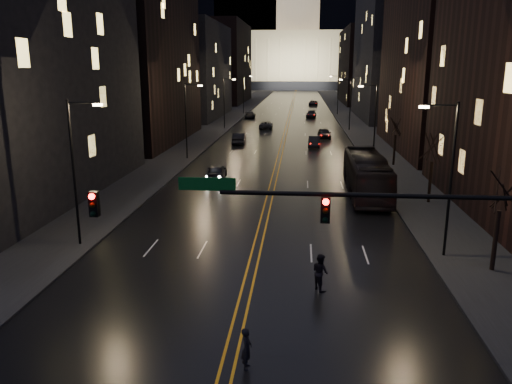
% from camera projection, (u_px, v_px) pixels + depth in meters
% --- Properties ---
extents(ground, '(900.00, 900.00, 0.00)m').
position_uv_depth(ground, '(235.00, 339.00, 20.43)').
color(ground, black).
rests_on(ground, ground).
extents(road, '(20.00, 320.00, 0.02)m').
position_uv_depth(road, '(292.00, 105.00, 146.01)').
color(road, black).
rests_on(road, ground).
extents(sidewalk_left, '(8.00, 320.00, 0.16)m').
position_uv_depth(sidewalk_left, '(245.00, 104.00, 147.20)').
color(sidewalk_left, black).
rests_on(sidewalk_left, ground).
extents(sidewalk_right, '(8.00, 320.00, 0.16)m').
position_uv_depth(sidewalk_right, '(341.00, 105.00, 144.79)').
color(sidewalk_right, black).
rests_on(sidewalk_right, ground).
extents(center_line, '(0.62, 320.00, 0.01)m').
position_uv_depth(center_line, '(292.00, 105.00, 146.01)').
color(center_line, orange).
rests_on(center_line, road).
extents(building_left_near, '(12.00, 28.00, 22.00)m').
position_uv_depth(building_left_near, '(14.00, 65.00, 40.81)').
color(building_left_near, black).
rests_on(building_left_near, ground).
extents(building_left_mid, '(12.00, 30.00, 28.00)m').
position_uv_depth(building_left_mid, '(137.00, 44.00, 70.99)').
color(building_left_mid, black).
rests_on(building_left_mid, ground).
extents(building_left_far, '(12.00, 34.00, 20.00)m').
position_uv_depth(building_left_far, '(194.00, 71.00, 108.67)').
color(building_left_far, black).
rests_on(building_left_far, ground).
extents(building_left_dist, '(12.00, 40.00, 24.00)m').
position_uv_depth(building_left_dist, '(226.00, 63.00, 154.55)').
color(building_left_dist, black).
rests_on(building_left_dist, ground).
extents(building_right_tall, '(12.00, 30.00, 38.00)m').
position_uv_depth(building_right_tall, '(452.00, 0.00, 62.29)').
color(building_right_tall, black).
rests_on(building_right_tall, ground).
extents(building_right_mid, '(12.00, 34.00, 26.00)m').
position_uv_depth(building_right_mid, '(391.00, 56.00, 104.33)').
color(building_right_mid, black).
rests_on(building_right_mid, ground).
extents(building_right_dist, '(12.00, 40.00, 22.00)m').
position_uv_depth(building_right_dist, '(363.00, 66.00, 151.19)').
color(building_right_dist, black).
rests_on(building_right_dist, ground).
extents(capitol, '(90.00, 50.00, 58.50)m').
position_uv_depth(capitol, '(297.00, 54.00, 257.75)').
color(capitol, black).
rests_on(capitol, ground).
extents(traffic_signal, '(17.29, 0.45, 7.00)m').
position_uv_depth(traffic_signal, '(390.00, 224.00, 18.67)').
color(traffic_signal, black).
rests_on(traffic_signal, ground).
extents(streetlamp_right_near, '(2.13, 0.25, 9.00)m').
position_uv_depth(streetlamp_right_near, '(448.00, 172.00, 27.92)').
color(streetlamp_right_near, black).
rests_on(streetlamp_right_near, ground).
extents(streetlamp_left_near, '(2.13, 0.25, 9.00)m').
position_uv_depth(streetlamp_left_near, '(76.00, 166.00, 29.78)').
color(streetlamp_left_near, black).
rests_on(streetlamp_left_near, ground).
extents(streetlamp_right_mid, '(2.13, 0.25, 9.00)m').
position_uv_depth(streetlamp_right_mid, '(374.00, 119.00, 56.90)').
color(streetlamp_right_mid, black).
rests_on(streetlamp_right_mid, ground).
extents(streetlamp_left_mid, '(2.13, 0.25, 9.00)m').
position_uv_depth(streetlamp_left_mid, '(187.00, 117.00, 58.76)').
color(streetlamp_left_mid, black).
rests_on(streetlamp_left_mid, ground).
extents(streetlamp_right_far, '(2.13, 0.25, 9.00)m').
position_uv_depth(streetlamp_right_far, '(349.00, 101.00, 85.88)').
color(streetlamp_right_far, black).
rests_on(streetlamp_right_far, ground).
extents(streetlamp_left_far, '(2.13, 0.25, 9.00)m').
position_uv_depth(streetlamp_left_far, '(225.00, 100.00, 87.74)').
color(streetlamp_left_far, black).
rests_on(streetlamp_left_far, ground).
extents(streetlamp_right_dist, '(2.13, 0.25, 9.00)m').
position_uv_depth(streetlamp_right_dist, '(337.00, 93.00, 114.86)').
color(streetlamp_right_dist, black).
rests_on(streetlamp_right_dist, ground).
extents(streetlamp_left_dist, '(2.13, 0.25, 9.00)m').
position_uv_depth(streetlamp_left_dist, '(244.00, 92.00, 116.72)').
color(streetlamp_left_dist, black).
rests_on(streetlamp_left_dist, ground).
extents(tree_right_near, '(2.40, 2.40, 6.65)m').
position_uv_depth(tree_right_near, '(501.00, 191.00, 25.94)').
color(tree_right_near, black).
rests_on(tree_right_near, ground).
extents(tree_right_mid, '(2.40, 2.40, 6.65)m').
position_uv_depth(tree_right_mid, '(433.00, 149.00, 39.46)').
color(tree_right_mid, black).
rests_on(tree_right_mid, ground).
extents(tree_right_far, '(2.40, 2.40, 6.65)m').
position_uv_depth(tree_right_far, '(396.00, 126.00, 54.92)').
color(tree_right_far, black).
rests_on(tree_right_far, ground).
extents(bus, '(3.13, 12.82, 3.56)m').
position_uv_depth(bus, '(367.00, 175.00, 42.87)').
color(bus, black).
rests_on(bus, ground).
extents(oncoming_car_a, '(2.12, 4.60, 1.53)m').
position_uv_depth(oncoming_car_a, '(217.00, 171.00, 49.38)').
color(oncoming_car_a, black).
rests_on(oncoming_car_a, ground).
extents(oncoming_car_b, '(2.04, 4.94, 1.59)m').
position_uv_depth(oncoming_car_b, '(239.00, 138.00, 71.97)').
color(oncoming_car_b, black).
rests_on(oncoming_car_b, ground).
extents(oncoming_car_c, '(2.26, 4.83, 1.34)m').
position_uv_depth(oncoming_car_c, '(266.00, 125.00, 89.76)').
color(oncoming_car_c, black).
rests_on(oncoming_car_c, ground).
extents(oncoming_car_d, '(2.13, 5.13, 1.48)m').
position_uv_depth(oncoming_car_d, '(250.00, 115.00, 108.59)').
color(oncoming_car_d, black).
rests_on(oncoming_car_d, ground).
extents(receding_car_a, '(1.77, 4.61, 1.50)m').
position_uv_depth(receding_car_a, '(314.00, 142.00, 69.14)').
color(receding_car_a, black).
rests_on(receding_car_a, ground).
extents(receding_car_b, '(2.07, 4.78, 1.61)m').
position_uv_depth(receding_car_b, '(324.00, 133.00, 77.30)').
color(receding_car_b, black).
rests_on(receding_car_b, ground).
extents(receding_car_c, '(2.48, 5.32, 1.50)m').
position_uv_depth(receding_car_c, '(311.00, 114.00, 109.16)').
color(receding_car_c, black).
rests_on(receding_car_c, ground).
extents(receding_car_d, '(2.83, 5.53, 1.50)m').
position_uv_depth(receding_car_d, '(313.00, 103.00, 143.33)').
color(receding_car_d, black).
rests_on(receding_car_d, ground).
extents(pedestrian_a, '(0.42, 0.61, 1.62)m').
position_uv_depth(pedestrian_a, '(247.00, 349.00, 18.24)').
color(pedestrian_a, black).
rests_on(pedestrian_a, ground).
extents(pedestrian_b, '(0.92, 1.05, 1.89)m').
position_uv_depth(pedestrian_b, '(320.00, 272.00, 24.72)').
color(pedestrian_b, black).
rests_on(pedestrian_b, ground).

